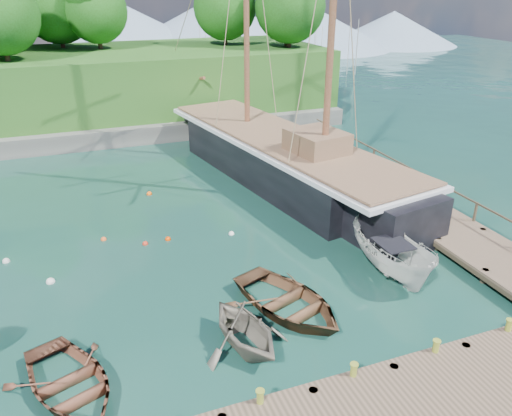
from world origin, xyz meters
The scene contains 19 objects.
ground centered at (0.00, 0.00, 0.00)m, with size 160.00×160.00×0.00m, color #18382C.
dock_near centered at (2.00, -6.50, 0.43)m, with size 20.00×3.20×1.10m.
dock_east centered at (11.50, 7.00, 0.43)m, with size 3.20×24.00×1.10m.
bollard_2 centered at (2.00, -5.10, 0.00)m, with size 0.26×0.26×0.45m, color olive.
bollard_3 centered at (5.00, -5.10, 0.00)m, with size 0.26×0.26×0.45m, color olive.
bollard_4 centered at (8.00, -5.10, 0.00)m, with size 0.26×0.26×0.45m, color olive.
rowboat_0 centered at (-6.04, -2.15, 0.00)m, with size 3.14×4.40×0.91m, color brown.
rowboat_1 centered at (-0.41, -2.10, 0.00)m, with size 3.04×3.52×1.85m, color slate.
rowboat_2 centered at (1.81, -0.71, 0.00)m, with size 3.55×4.97×1.03m, color brown.
cabin_boat_white centered at (7.00, 0.22, 0.00)m, with size 2.02×5.37×2.07m, color silver.
schooner centered at (6.96, 11.95, 1.18)m, with size 9.05×28.58×21.29m.
mooring_buoy_0 centered at (-6.61, 4.51, 0.00)m, with size 0.37×0.37×0.37m, color silver.
mooring_buoy_1 centered at (-2.40, 6.42, 0.00)m, with size 0.27×0.27×0.27m, color red.
mooring_buoy_2 centered at (-1.30, 6.49, 0.00)m, with size 0.28×0.28×0.28m, color #FA4101.
mooring_buoy_3 centered at (1.74, 5.95, 0.00)m, with size 0.28×0.28×0.28m, color white.
mooring_buoy_4 centered at (-4.21, 7.56, 0.00)m, with size 0.28×0.28×0.28m, color orange.
mooring_buoy_5 centered at (-1.20, 12.39, 0.00)m, with size 0.32×0.32×0.32m, color #F75609.
mooring_buoy_6 centered at (-8.45, 6.97, 0.00)m, with size 0.33×0.33×0.33m, color silver.
distant_ridge centered at (4.30, 70.00, 4.35)m, with size 117.00×40.00×10.00m.
Camera 1 is at (-4.79, -14.84, 11.43)m, focal length 35.00 mm.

